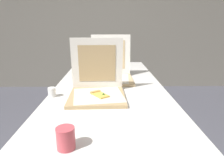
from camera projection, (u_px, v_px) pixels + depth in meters
name	position (u px, v px, depth m)	size (l,w,h in m)	color
wall_back	(109.00, 22.00, 3.90)	(10.00, 0.10, 2.60)	gray
table	(109.00, 90.00, 1.73)	(0.91, 2.23, 0.75)	silver
pizza_box_front	(97.00, 89.00, 1.43)	(0.40, 0.40, 0.41)	tan
pizza_box_middle	(111.00, 74.00, 1.88)	(0.40, 0.44, 0.41)	tan
cup_white_near_left	(52.00, 92.00, 1.43)	(0.05, 0.05, 0.07)	white
cup_white_far	(85.00, 72.00, 2.05)	(0.05, 0.05, 0.07)	white
cup_printed_front	(66.00, 138.00, 0.82)	(0.08, 0.08, 0.09)	#D14C56
napkin_pile	(172.00, 159.00, 0.76)	(0.18, 0.16, 0.01)	white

